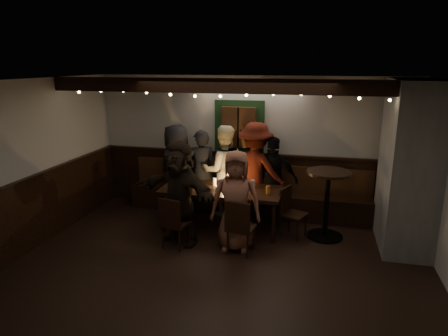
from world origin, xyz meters
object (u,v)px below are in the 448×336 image
(high_top, at_px, (327,196))
(person_a, at_px, (177,169))
(person_e, at_px, (273,179))
(chair_near_left, at_px, (173,220))
(person_b, at_px, (201,172))
(person_f, at_px, (179,193))
(person_c, at_px, (224,171))
(chair_end, at_px, (290,209))
(person_d, at_px, (255,171))
(person_g, at_px, (236,201))
(chair_near_right, at_px, (239,224))
(dining_table, at_px, (221,192))

(high_top, height_order, person_a, person_a)
(person_a, distance_m, person_e, 1.85)
(chair_near_left, xyz_separation_m, person_b, (-0.04, 1.65, 0.34))
(person_f, bearing_deg, person_c, 95.78)
(chair_end, bearing_deg, person_c, 151.34)
(chair_end, distance_m, person_d, 1.08)
(person_f, bearing_deg, chair_end, 42.75)
(person_d, relative_size, person_f, 1.07)
(person_a, height_order, person_f, person_a)
(person_e, height_order, person_f, person_f)
(chair_near_left, relative_size, person_d, 0.47)
(person_b, bearing_deg, person_g, 105.49)
(person_c, height_order, person_g, person_c)
(high_top, bearing_deg, person_g, -150.67)
(person_b, xyz_separation_m, person_f, (0.06, -1.38, 0.03))
(chair_near_right, height_order, person_c, person_c)
(person_a, xyz_separation_m, person_f, (0.52, -1.30, -0.02))
(person_a, distance_m, person_d, 1.52)
(chair_near_left, xyz_separation_m, person_f, (0.02, 0.27, 0.36))
(person_a, xyz_separation_m, person_d, (1.51, 0.07, 0.04))
(person_c, distance_m, person_g, 1.52)
(person_a, bearing_deg, chair_near_left, 128.11)
(chair_near_left, height_order, person_c, person_c)
(person_c, xyz_separation_m, person_d, (0.61, -0.02, 0.04))
(person_c, xyz_separation_m, person_f, (-0.38, -1.39, -0.02))
(person_b, relative_size, person_e, 1.04)
(person_a, height_order, person_e, person_a)
(chair_near_left, height_order, high_top, high_top)
(dining_table, height_order, chair_near_left, dining_table)
(chair_near_right, relative_size, person_d, 0.48)
(person_b, relative_size, person_g, 1.03)
(person_e, relative_size, person_f, 0.93)
(person_d, distance_m, person_f, 1.69)
(chair_near_left, distance_m, person_g, 1.02)
(high_top, bearing_deg, person_a, 168.70)
(high_top, distance_m, person_f, 2.40)
(dining_table, bearing_deg, chair_near_left, -119.70)
(person_d, bearing_deg, chair_end, 148.40)
(dining_table, relative_size, high_top, 1.81)
(chair_end, height_order, person_d, person_d)
(person_c, height_order, person_e, person_c)
(high_top, height_order, person_c, person_c)
(person_c, bearing_deg, chair_near_right, 89.27)
(chair_near_left, bearing_deg, person_a, 107.89)
(person_c, xyz_separation_m, person_g, (0.54, -1.42, -0.07))
(dining_table, distance_m, chair_near_left, 1.09)
(chair_end, xyz_separation_m, person_b, (-1.75, 0.71, 0.34))
(person_b, bearing_deg, dining_table, 109.20)
(person_d, xyz_separation_m, person_e, (0.34, -0.04, -0.12))
(person_f, bearing_deg, dining_table, 73.40)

